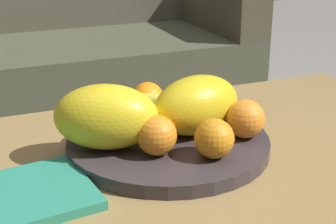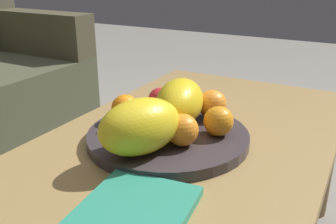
% 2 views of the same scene
% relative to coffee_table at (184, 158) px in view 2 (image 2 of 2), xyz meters
% --- Properties ---
extents(coffee_table, '(1.15, 0.65, 0.45)m').
position_rel_coffee_table_xyz_m(coffee_table, '(0.00, 0.00, 0.00)').
color(coffee_table, olive).
rests_on(coffee_table, ground_plane).
extents(fruit_bowl, '(0.38, 0.38, 0.03)m').
position_rel_coffee_table_xyz_m(fruit_bowl, '(-0.02, 0.03, 0.06)').
color(fruit_bowl, '#372F32').
rests_on(fruit_bowl, coffee_table).
extents(melon_large_front, '(0.20, 0.15, 0.11)m').
position_rel_coffee_table_xyz_m(melon_large_front, '(0.04, 0.03, 0.13)').
color(melon_large_front, yellow).
rests_on(melon_large_front, fruit_bowl).
extents(melon_smaller_beside, '(0.22, 0.18, 0.12)m').
position_rel_coffee_table_xyz_m(melon_smaller_beside, '(-0.14, 0.03, 0.13)').
color(melon_smaller_beside, yellow).
rests_on(melon_smaller_beside, fruit_bowl).
extents(orange_front, '(0.07, 0.07, 0.07)m').
position_rel_coffee_table_xyz_m(orange_front, '(-0.01, 0.16, 0.11)').
color(orange_front, orange).
rests_on(orange_front, fruit_bowl).
extents(orange_left, '(0.07, 0.07, 0.07)m').
position_rel_coffee_table_xyz_m(orange_left, '(-0.07, -0.03, 0.11)').
color(orange_left, orange).
rests_on(orange_left, fruit_bowl).
extents(orange_right, '(0.07, 0.07, 0.07)m').
position_rel_coffee_table_xyz_m(orange_right, '(0.02, -0.08, 0.11)').
color(orange_right, orange).
rests_on(orange_right, fruit_bowl).
extents(orange_back, '(0.07, 0.07, 0.07)m').
position_rel_coffee_table_xyz_m(orange_back, '(0.11, -0.02, 0.11)').
color(orange_back, orange).
rests_on(orange_back, fruit_bowl).
extents(apple_front, '(0.07, 0.07, 0.07)m').
position_rel_coffee_table_xyz_m(apple_front, '(0.08, 0.11, 0.11)').
color(apple_front, red).
rests_on(apple_front, fruit_bowl).
extents(banana_bunch, '(0.14, 0.15, 0.06)m').
position_rel_coffee_table_xyz_m(banana_bunch, '(-0.01, 0.10, 0.10)').
color(banana_bunch, gold).
rests_on(banana_bunch, fruit_bowl).
extents(magazine, '(0.27, 0.21, 0.02)m').
position_rel_coffee_table_xyz_m(magazine, '(-0.32, -0.06, 0.06)').
color(magazine, '#2C8B6F').
rests_on(magazine, coffee_table).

